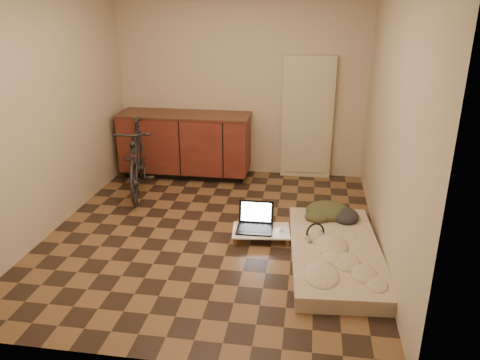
# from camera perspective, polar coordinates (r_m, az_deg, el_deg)

# --- Properties ---
(room_shell) EXTENTS (3.50, 4.00, 2.60)m
(room_shell) POSITION_cam_1_polar(r_m,az_deg,el_deg) (4.73, -3.61, 7.83)
(room_shell) COLOR brown
(room_shell) RESTS_ON ground
(cabinets) EXTENTS (1.84, 0.62, 0.91)m
(cabinets) POSITION_cam_1_polar(r_m,az_deg,el_deg) (6.72, -6.67, 4.36)
(cabinets) COLOR black
(cabinets) RESTS_ON ground
(appliance_panel) EXTENTS (0.70, 0.10, 1.70)m
(appliance_panel) POSITION_cam_1_polar(r_m,az_deg,el_deg) (6.62, 8.22, 7.47)
(appliance_panel) COLOR beige
(appliance_panel) RESTS_ON ground
(bicycle) EXTENTS (0.86, 1.67, 1.04)m
(bicycle) POSITION_cam_1_polar(r_m,az_deg,el_deg) (6.19, -12.43, 3.07)
(bicycle) COLOR black
(bicycle) RESTS_ON ground
(futon) EXTENTS (0.98, 1.83, 0.15)m
(futon) POSITION_cam_1_polar(r_m,az_deg,el_deg) (4.70, 11.52, -8.71)
(futon) COLOR #B0A18D
(futon) RESTS_ON ground
(clothing_pile) EXTENTS (0.55, 0.47, 0.21)m
(clothing_pile) POSITION_cam_1_polar(r_m,az_deg,el_deg) (5.24, 11.23, -3.30)
(clothing_pile) COLOR #373A21
(clothing_pile) RESTS_ON futon
(headphones) EXTENTS (0.30, 0.30, 0.15)m
(headphones) POSITION_cam_1_polar(r_m,az_deg,el_deg) (4.72, 9.18, -6.32)
(headphones) COLOR black
(headphones) RESTS_ON futon
(lap_desk) EXTENTS (0.64, 0.45, 0.10)m
(lap_desk) POSITION_cam_1_polar(r_m,az_deg,el_deg) (5.00, 2.59, -6.22)
(lap_desk) COLOR brown
(lap_desk) RESTS_ON ground
(laptop) EXTENTS (0.38, 0.35, 0.26)m
(laptop) POSITION_cam_1_polar(r_m,az_deg,el_deg) (5.01, 1.85, -5.32)
(laptop) COLOR black
(laptop) RESTS_ON lap_desk
(mouse) EXTENTS (0.06, 0.09, 0.03)m
(mouse) POSITION_cam_1_polar(r_m,az_deg,el_deg) (4.99, 4.94, -5.97)
(mouse) COLOR white
(mouse) RESTS_ON lap_desk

